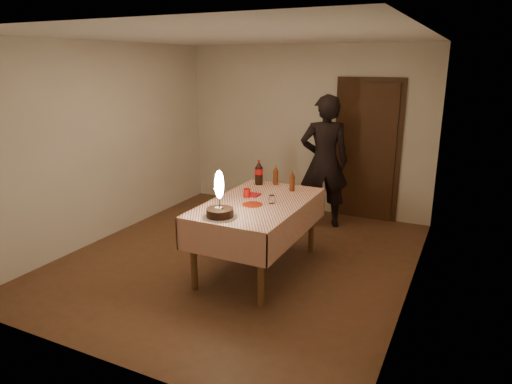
# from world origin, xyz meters

# --- Properties ---
(ground) EXTENTS (4.00, 4.50, 0.01)m
(ground) POSITION_xyz_m (0.00, 0.00, 0.00)
(ground) COLOR brown
(ground) RESTS_ON ground
(room_shell) EXTENTS (4.04, 4.54, 2.62)m
(room_shell) POSITION_xyz_m (0.03, 0.08, 1.65)
(room_shell) COLOR silver
(room_shell) RESTS_ON ground
(dining_table) EXTENTS (1.02, 1.72, 0.83)m
(dining_table) POSITION_xyz_m (0.34, -0.17, 0.72)
(dining_table) COLOR brown
(dining_table) RESTS_ON ground
(birthday_cake) EXTENTS (0.34, 0.34, 0.48)m
(birthday_cake) POSITION_xyz_m (0.22, -0.81, 0.95)
(birthday_cake) COLOR white
(birthday_cake) RESTS_ON dining_table
(red_plate) EXTENTS (0.22, 0.22, 0.01)m
(red_plate) POSITION_xyz_m (0.33, -0.30, 0.83)
(red_plate) COLOR #A8230B
(red_plate) RESTS_ON dining_table
(red_cup) EXTENTS (0.08, 0.08, 0.10)m
(red_cup) POSITION_xyz_m (0.15, -0.06, 0.88)
(red_cup) COLOR #B4100C
(red_cup) RESTS_ON dining_table
(clear_cup) EXTENTS (0.07, 0.07, 0.09)m
(clear_cup) POSITION_xyz_m (0.50, -0.16, 0.87)
(clear_cup) COLOR silver
(clear_cup) RESTS_ON dining_table
(napkin_stack) EXTENTS (0.15, 0.15, 0.02)m
(napkin_stack) POSITION_xyz_m (0.18, 0.01, 0.84)
(napkin_stack) COLOR #B1141E
(napkin_stack) RESTS_ON dining_table
(cola_bottle) EXTENTS (0.10, 0.10, 0.32)m
(cola_bottle) POSITION_xyz_m (0.02, 0.51, 0.98)
(cola_bottle) COLOR black
(cola_bottle) RESTS_ON dining_table
(amber_bottle_left) EXTENTS (0.06, 0.06, 0.25)m
(amber_bottle_left) POSITION_xyz_m (0.22, 0.59, 0.94)
(amber_bottle_left) COLOR #602A10
(amber_bottle_left) RESTS_ON dining_table
(amber_bottle_right) EXTENTS (0.06, 0.06, 0.25)m
(amber_bottle_right) POSITION_xyz_m (0.52, 0.41, 0.94)
(amber_bottle_right) COLOR #602A10
(amber_bottle_right) RESTS_ON dining_table
(photographer) EXTENTS (0.83, 0.71, 1.91)m
(photographer) POSITION_xyz_m (0.54, 1.60, 0.96)
(photographer) COLOR black
(photographer) RESTS_ON ground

